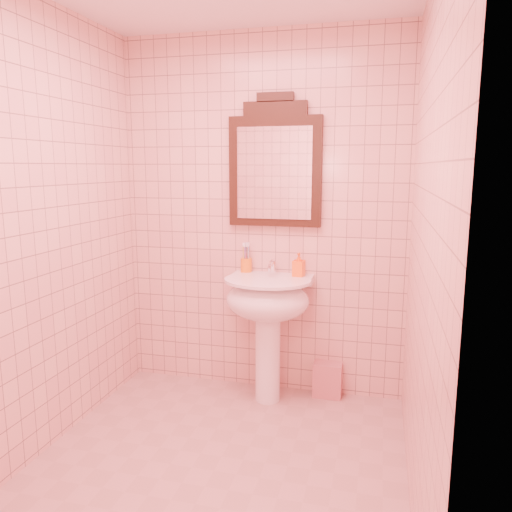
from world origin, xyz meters
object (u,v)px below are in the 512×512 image
(pedestal_sink, at_px, (268,308))
(mirror, at_px, (275,166))
(towel, at_px, (327,380))
(soap_dispenser, at_px, (299,265))
(toothbrush_cup, at_px, (246,265))

(pedestal_sink, relative_size, mirror, 0.97)
(pedestal_sink, height_order, towel, pedestal_sink)
(mirror, distance_m, soap_dispenser, 0.69)
(pedestal_sink, distance_m, mirror, 0.96)
(toothbrush_cup, distance_m, towel, 0.99)
(mirror, distance_m, towel, 1.54)
(soap_dispenser, relative_size, towel, 0.67)
(mirror, xyz_separation_m, towel, (0.40, -0.03, -1.48))
(soap_dispenser, distance_m, towel, 0.85)
(pedestal_sink, height_order, toothbrush_cup, toothbrush_cup)
(mirror, height_order, towel, mirror)
(pedestal_sink, xyz_separation_m, toothbrush_cup, (-0.20, 0.18, 0.25))
(pedestal_sink, distance_m, toothbrush_cup, 0.37)
(towel, bearing_deg, toothbrush_cup, 178.82)
(toothbrush_cup, bearing_deg, towel, -1.18)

